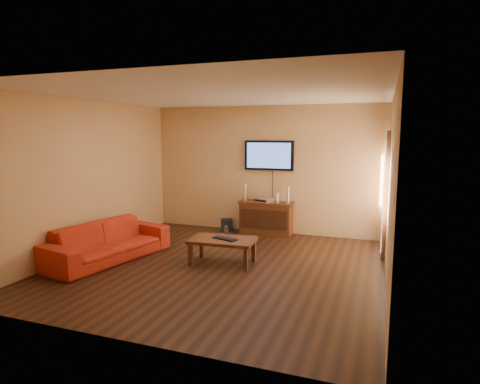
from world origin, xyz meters
The scene contains 14 objects.
ground_plane centered at (0.00, 0.00, 0.00)m, with size 5.00×5.00×0.00m, color black.
room_walls centered at (0.00, 0.62, 1.69)m, with size 5.00×5.00×5.00m.
french_door centered at (2.46, 1.70, 1.05)m, with size 0.07×1.02×2.22m.
media_console centered at (0.12, 2.27, 0.35)m, with size 1.14×0.44×0.70m.
television centered at (0.12, 2.45, 1.66)m, with size 1.06×0.08×0.62m.
coffee_table centered at (-0.01, 0.13, 0.37)m, with size 1.08×0.69×0.42m.
sofa centered at (-1.90, -0.31, 0.42)m, with size 2.14×0.63×0.84m, color #B62914.
speaker_left centered at (-0.36, 2.30, 0.86)m, with size 0.10×0.10×0.35m.
speaker_right centered at (0.58, 2.29, 0.85)m, with size 0.09×0.09×0.34m.
av_receiver centered at (0.08, 2.24, 0.74)m, with size 0.37×0.26×0.08m, color silver.
game_console centered at (0.35, 2.31, 0.79)m, with size 0.04×0.14×0.20m, color white.
subwoofer centered at (-0.77, 2.26, 0.13)m, with size 0.25×0.25×0.25m, color black.
bottle centered at (-0.64, 1.88, 0.10)m, with size 0.08×0.08×0.22m.
keyboard centered at (0.04, 0.12, 0.43)m, with size 0.44×0.27×0.02m.
Camera 1 is at (2.39, -5.73, 2.10)m, focal length 30.00 mm.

